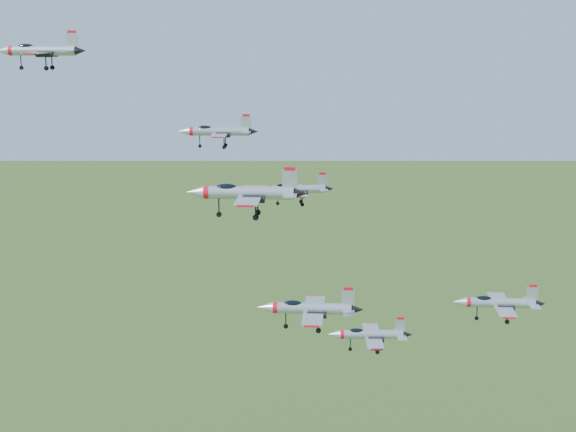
{
  "coord_description": "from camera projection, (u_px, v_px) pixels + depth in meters",
  "views": [
    {
      "loc": [
        3.67,
        -104.46,
        156.7
      ],
      "look_at": [
        8.67,
        0.14,
        132.63
      ],
      "focal_mm": 50.0,
      "sensor_mm": 36.0,
      "label": 1
    }
  ],
  "objects": [
    {
      "name": "jet_right_low",
      "position": [
        309.0,
        308.0,
        97.22
      ],
      "size": [
        13.0,
        10.83,
        3.47
      ],
      "rotation": [
        0.0,
        0.0,
        -0.12
      ],
      "color": "#A6ACB3"
    },
    {
      "name": "jet_extra",
      "position": [
        498.0,
        302.0,
        119.99
      ],
      "size": [
        13.83,
        11.51,
        3.69
      ],
      "rotation": [
        0.0,
        0.0,
        -0.12
      ],
      "color": "#A6ACB3"
    },
    {
      "name": "jet_left_low",
      "position": [
        294.0,
        189.0,
        117.53
      ],
      "size": [
        11.37,
        9.36,
        3.05
      ],
      "rotation": [
        0.0,
        0.0,
        0.03
      ],
      "color": "#A6ACB3"
    },
    {
      "name": "jet_right_high",
      "position": [
        245.0,
        192.0,
        83.87
      ],
      "size": [
        12.92,
        10.73,
        3.45
      ],
      "rotation": [
        0.0,
        0.0,
        -0.1
      ],
      "color": "#A6ACB3"
    },
    {
      "name": "jet_lead",
      "position": [
        40.0,
        50.0,
        111.86
      ],
      "size": [
        12.96,
        10.79,
        3.46
      ],
      "rotation": [
        0.0,
        0.0,
        -0.12
      ],
      "color": "#A6ACB3"
    },
    {
      "name": "jet_left_high",
      "position": [
        217.0,
        131.0,
        108.63
      ],
      "size": [
        10.96,
        9.06,
        2.93
      ],
      "rotation": [
        0.0,
        0.0,
        -0.07
      ],
      "color": "#A6ACB3"
    },
    {
      "name": "jet_trail",
      "position": [
        369.0,
        334.0,
        113.1
      ],
      "size": [
        12.08,
        9.97,
        3.23
      ],
      "rotation": [
        0.0,
        0.0,
        -0.06
      ],
      "color": "#A6ACB3"
    }
  ]
}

